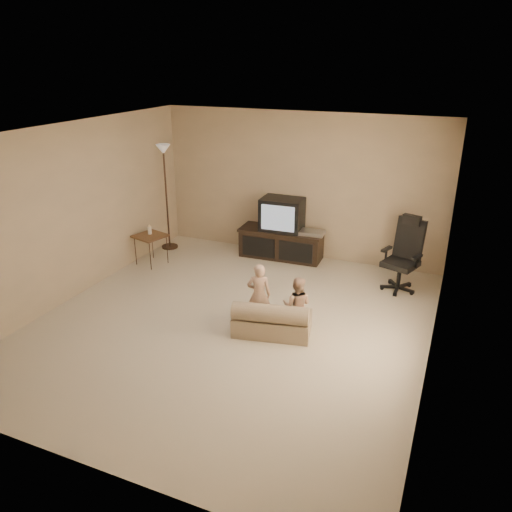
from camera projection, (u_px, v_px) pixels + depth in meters
The scene contains 9 objects.
floor at pixel (232, 323), 6.68m from camera, with size 5.50×5.50×0.00m, color beige.
room_shell at pixel (230, 215), 6.11m from camera, with size 5.50×5.50×5.50m.
tv_stand at pixel (282, 233), 8.72m from camera, with size 1.52×0.61×1.07m.
office_chair at pixel (402, 264), 7.52m from camera, with size 0.67×0.69×1.15m.
side_table at pixel (150, 236), 8.40m from camera, with size 0.58×0.58×0.71m.
floor_lamp at pixel (165, 174), 8.80m from camera, with size 0.30×0.30×1.91m.
child_sofa at pixel (272, 321), 6.35m from camera, with size 1.06×0.74×0.48m.
toddler_left at pixel (259, 295), 6.51m from camera, with size 0.32×0.23×0.86m, color tan.
toddler_right at pixel (297, 305), 6.32m from camera, with size 0.38×0.21×0.77m, color tan.
Camera 1 is at (2.59, -5.27, 3.33)m, focal length 35.00 mm.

